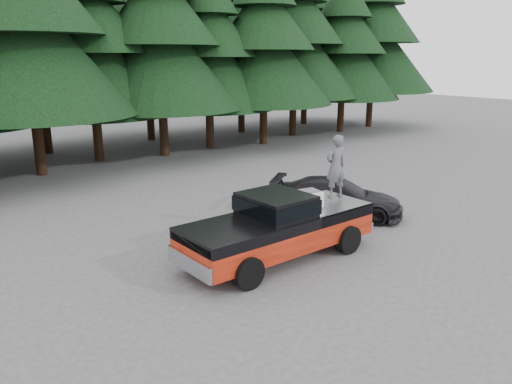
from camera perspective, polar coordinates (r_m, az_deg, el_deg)
ground at (r=14.14m, az=-2.23°, el=-8.04°), size 120.00×120.00×0.00m
pickup_truck at (r=14.18m, az=2.57°, el=-5.07°), size 6.00×2.04×1.33m
truck_cab at (r=13.81m, az=2.31°, el=-1.43°), size 1.66×1.90×0.59m
air_compressor at (r=14.50m, az=6.03°, el=-0.93°), size 0.79×0.70×0.47m
man_on_bed at (r=15.55m, az=9.11°, el=2.91°), size 0.78×0.58×1.96m
parked_car at (r=18.14m, az=9.21°, el=-0.62°), size 4.27×4.88×1.35m
treeline at (r=28.88m, az=-23.67°, el=18.35°), size 60.15×16.05×17.50m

